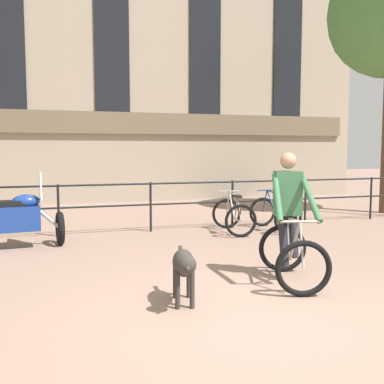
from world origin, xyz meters
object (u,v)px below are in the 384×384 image
at_px(parked_motorcycle, 14,217).
at_px(parked_bicycle_near_lamp, 233,216).
at_px(dog, 184,265).
at_px(parked_bicycle_mid_left, 275,214).
at_px(cyclist_with_bike, 290,224).

relative_size(parked_motorcycle, parked_bicycle_near_lamp, 1.42).
bearing_deg(dog, parked_motorcycle, 130.19).
xyz_separation_m(dog, parked_bicycle_mid_left, (3.23, 3.92, -0.10)).
relative_size(cyclist_with_bike, parked_motorcycle, 1.01).
xyz_separation_m(parked_motorcycle, parked_bicycle_mid_left, (5.23, 0.22, -0.20)).
bearing_deg(parked_motorcycle, dog, -156.06).
height_order(dog, parked_bicycle_mid_left, parked_bicycle_mid_left).
xyz_separation_m(cyclist_with_bike, dog, (-1.62, -0.51, -0.31)).
xyz_separation_m(parked_bicycle_near_lamp, parked_bicycle_mid_left, (0.97, -0.00, 0.00)).
relative_size(cyclist_with_bike, dog, 1.72).
bearing_deg(parked_motorcycle, cyclist_with_bike, -135.86).
distance_m(parked_bicycle_near_lamp, parked_bicycle_mid_left, 0.97).
height_order(dog, parked_motorcycle, parked_motorcycle).
xyz_separation_m(dog, parked_bicycle_near_lamp, (2.27, 3.92, -0.10)).
distance_m(cyclist_with_bike, parked_motorcycle, 4.82).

